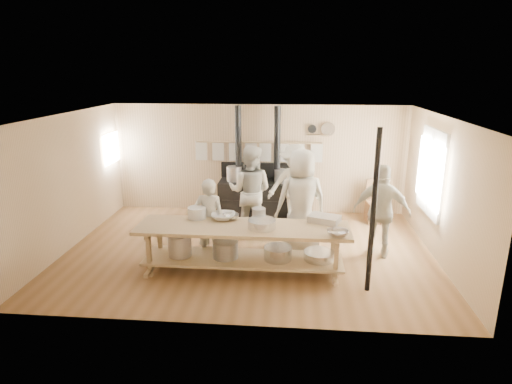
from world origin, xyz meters
TOP-DOWN VIEW (x-y plane):
  - ground at (0.00, 0.00)m, footprint 7.00×7.00m
  - room_shell at (0.00, 0.00)m, footprint 7.00×7.00m
  - window_right at (3.47, 0.60)m, footprint 0.09×1.50m
  - left_opening at (-3.45, 2.00)m, footprint 0.00×0.90m
  - stove at (-0.01, 2.12)m, footprint 1.90×0.75m
  - towel_rail at (-0.00, 2.40)m, footprint 3.00×0.04m
  - back_wall_shelf at (1.46, 2.43)m, footprint 0.63×0.14m
  - prep_table at (-0.01, -0.90)m, footprint 3.60×0.90m
  - support_post at (2.05, -1.35)m, footprint 0.08×0.08m
  - cook_far_left at (-0.66, -0.42)m, footprint 0.58×0.40m
  - cook_left at (-0.05, 0.84)m, footprint 1.04×0.86m
  - cook_center at (0.99, 0.16)m, footprint 1.11×0.87m
  - cook_right at (2.47, -0.01)m, footprint 1.11×0.68m
  - cook_by_window at (0.87, 1.55)m, footprint 1.25×0.81m
  - chair at (2.76, 1.90)m, footprint 0.49×0.49m
  - bowl_white_a at (-0.38, -0.57)m, footprint 0.43×0.43m
  - bowl_steel_a at (-0.25, -0.57)m, footprint 0.38×0.38m
  - bowl_white_b at (0.33, -0.98)m, footprint 0.47×0.47m
  - bowl_steel_b at (1.55, -1.23)m, footprint 0.39×0.39m
  - roasting_pan at (1.39, -0.57)m, footprint 0.61×0.51m
  - mixing_bowl_large at (0.33, -0.97)m, footprint 0.58×0.58m
  - bucket_galv at (0.25, -0.57)m, footprint 0.29×0.29m
  - deep_bowl_enamel at (-0.85, -0.57)m, footprint 0.33×0.33m
  - pitcher at (-0.79, -0.62)m, footprint 0.15×0.15m

SIDE VIEW (x-z plane):
  - ground at x=0.00m, z-range 0.00..0.00m
  - chair at x=2.76m, z-range -0.20..0.77m
  - prep_table at x=-0.01m, z-range 0.10..0.95m
  - stove at x=-0.01m, z-range -0.78..1.82m
  - cook_far_left at x=-0.66m, z-range 0.00..1.54m
  - cook_right at x=2.47m, z-range 0.00..1.76m
  - bowl_steel_a at x=-0.25m, z-range 0.85..0.94m
  - bowl_white_b at x=0.33m, z-range 0.85..0.94m
  - bowl_white_a at x=-0.38m, z-range 0.85..0.95m
  - bowl_steel_b at x=1.55m, z-range 0.85..0.96m
  - roasting_pan at x=1.39m, z-range 0.85..0.96m
  - cook_by_window at x=0.87m, z-range 0.00..1.83m
  - mixing_bowl_large at x=0.33m, z-range 0.85..1.00m
  - pitcher at x=-0.79m, z-range 0.85..1.04m
  - deep_bowl_enamel at x=-0.85m, z-range 0.85..1.05m
  - bucket_galv at x=0.25m, z-range 0.85..1.06m
  - cook_left at x=-0.05m, z-range 0.00..1.92m
  - cook_center at x=0.99m, z-range 0.00..2.00m
  - support_post at x=2.05m, z-range 0.00..2.60m
  - window_right at x=3.47m, z-range 0.67..2.33m
  - towel_rail at x=0.00m, z-range 1.32..1.79m
  - left_opening at x=-3.45m, z-range 1.15..2.05m
  - room_shell at x=0.00m, z-range -1.88..5.12m
  - back_wall_shelf at x=1.46m, z-range 1.84..2.17m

